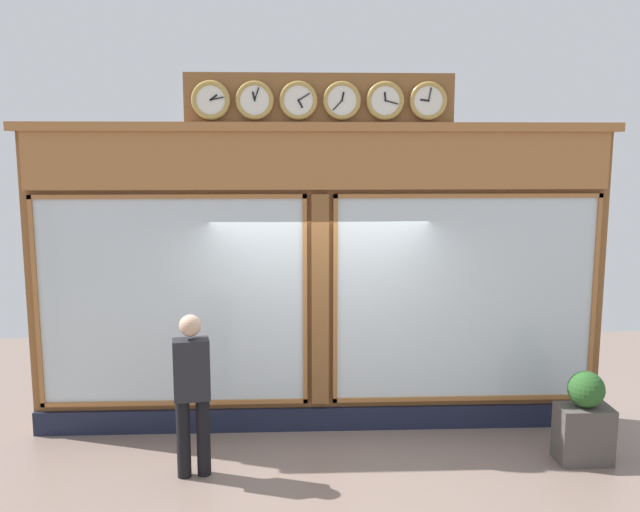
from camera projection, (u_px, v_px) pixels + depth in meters
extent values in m
cube|color=brown|center=(319.00, 283.00, 7.86)|extent=(6.71, 0.30, 3.51)
cube|color=#191E33|center=(320.00, 419.00, 7.93)|extent=(6.71, 0.08, 0.28)
cube|color=#A56936|center=(320.00, 161.00, 7.45)|extent=(6.57, 0.08, 0.64)
cube|color=#A56936|center=(320.00, 127.00, 7.41)|extent=(6.84, 0.20, 0.10)
cube|color=silver|center=(465.00, 299.00, 7.79)|extent=(3.00, 0.02, 2.36)
cube|color=#A56936|center=(469.00, 196.00, 7.59)|extent=(3.10, 0.04, 0.05)
cube|color=#A56936|center=(462.00, 398.00, 7.95)|extent=(3.10, 0.04, 0.05)
cube|color=#A56936|center=(594.00, 298.00, 7.83)|extent=(0.05, 0.04, 2.46)
cube|color=#A56936|center=(335.00, 301.00, 7.71)|extent=(0.05, 0.04, 2.46)
cube|color=silver|center=(172.00, 302.00, 7.65)|extent=(3.00, 0.02, 2.36)
cube|color=#A56936|center=(168.00, 197.00, 7.44)|extent=(3.10, 0.04, 0.05)
cube|color=#A56936|center=(175.00, 403.00, 7.81)|extent=(3.10, 0.04, 0.05)
cube|color=#A56936|center=(36.00, 303.00, 7.56)|extent=(0.05, 0.04, 2.46)
cube|color=#A56936|center=(305.00, 301.00, 7.69)|extent=(0.05, 0.04, 2.46)
cube|color=brown|center=(320.00, 301.00, 7.70)|extent=(0.20, 0.10, 2.46)
cube|color=brown|center=(320.00, 101.00, 7.41)|extent=(3.01, 0.06, 0.61)
cylinder|color=white|center=(428.00, 101.00, 7.38)|extent=(0.34, 0.02, 0.34)
torus|color=#B79347|center=(428.00, 101.00, 7.38)|extent=(0.42, 0.05, 0.42)
cube|color=black|center=(424.00, 100.00, 7.36)|extent=(0.09, 0.01, 0.03)
cube|color=black|center=(430.00, 94.00, 7.36)|extent=(0.04, 0.01, 0.14)
sphere|color=black|center=(429.00, 101.00, 7.36)|extent=(0.02, 0.02, 0.02)
cylinder|color=white|center=(385.00, 101.00, 7.36)|extent=(0.34, 0.02, 0.34)
torus|color=#B79347|center=(385.00, 101.00, 7.36)|extent=(0.42, 0.05, 0.42)
cube|color=black|center=(385.00, 96.00, 7.34)|extent=(0.03, 0.01, 0.09)
cube|color=black|center=(392.00, 102.00, 7.35)|extent=(0.14, 0.01, 0.05)
sphere|color=black|center=(385.00, 101.00, 7.34)|extent=(0.02, 0.02, 0.02)
cylinder|color=white|center=(342.00, 101.00, 7.34)|extent=(0.34, 0.02, 0.34)
torus|color=#B79347|center=(342.00, 100.00, 7.34)|extent=(0.42, 0.05, 0.42)
cube|color=black|center=(343.00, 96.00, 7.32)|extent=(0.04, 0.01, 0.09)
cube|color=black|center=(338.00, 105.00, 7.33)|extent=(0.11, 0.01, 0.11)
sphere|color=black|center=(342.00, 100.00, 7.32)|extent=(0.02, 0.02, 0.02)
cylinder|color=white|center=(298.00, 100.00, 7.32)|extent=(0.34, 0.02, 0.34)
torus|color=#B79347|center=(298.00, 100.00, 7.32)|extent=(0.42, 0.05, 0.42)
cube|color=black|center=(300.00, 104.00, 7.31)|extent=(0.06, 0.01, 0.09)
cube|color=black|center=(304.00, 97.00, 7.30)|extent=(0.13, 0.01, 0.08)
sphere|color=black|center=(298.00, 100.00, 7.30)|extent=(0.02, 0.02, 0.02)
cylinder|color=white|center=(255.00, 100.00, 7.30)|extent=(0.34, 0.02, 0.34)
torus|color=#B79347|center=(255.00, 100.00, 7.30)|extent=(0.42, 0.05, 0.42)
cube|color=black|center=(254.00, 96.00, 7.28)|extent=(0.04, 0.01, 0.09)
cube|color=black|center=(257.00, 94.00, 7.28)|extent=(0.06, 0.01, 0.14)
sphere|color=black|center=(255.00, 100.00, 7.28)|extent=(0.02, 0.02, 0.02)
cylinder|color=white|center=(211.00, 100.00, 7.28)|extent=(0.34, 0.02, 0.34)
torus|color=#B79347|center=(211.00, 100.00, 7.28)|extent=(0.43, 0.06, 0.43)
cube|color=black|center=(214.00, 97.00, 7.26)|extent=(0.08, 0.01, 0.07)
cube|color=black|center=(217.00, 99.00, 7.27)|extent=(0.14, 0.01, 0.04)
sphere|color=black|center=(210.00, 100.00, 7.26)|extent=(0.02, 0.02, 0.02)
cylinder|color=black|center=(183.00, 438.00, 6.75)|extent=(0.14, 0.14, 0.82)
cylinder|color=black|center=(203.00, 437.00, 6.79)|extent=(0.14, 0.14, 0.82)
cube|color=#232328|center=(191.00, 369.00, 6.66)|extent=(0.39, 0.28, 0.62)
sphere|color=tan|center=(190.00, 326.00, 6.59)|extent=(0.22, 0.22, 0.22)
cube|color=#4C4742|center=(583.00, 434.00, 7.10)|extent=(0.56, 0.36, 0.61)
sphere|color=#285623|center=(586.00, 389.00, 7.03)|extent=(0.38, 0.38, 0.38)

